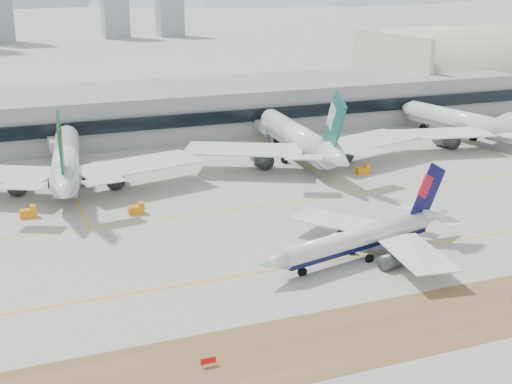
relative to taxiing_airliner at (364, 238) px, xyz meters
name	(u,v)px	position (x,y,z in m)	size (l,w,h in m)	color
ground	(269,259)	(-17.06, 5.69, -3.86)	(3000.00, 3000.00, 0.00)	#9F9D94
taxiing_airliner	(364,238)	(0.00, 0.00, 0.00)	(47.08, 40.28, 16.00)	white
widebody_eva	(66,162)	(-45.78, 67.03, 2.66)	(68.05, 67.20, 24.51)	white
widebody_cathay	(300,140)	(18.48, 67.46, 2.74)	(69.39, 68.19, 24.83)	white
widebody_china_air	(469,124)	(78.15, 70.04, 2.19)	(62.92, 62.29, 22.75)	white
terminal	(133,112)	(-17.06, 120.53, 3.65)	(280.00, 43.10, 15.00)	gray
hangar	(476,96)	(137.51, 140.69, -3.72)	(91.00, 60.00, 60.00)	beige
hold_sign_left	(208,361)	(-39.60, -26.31, -2.98)	(2.20, 0.15, 1.35)	red
gse_c	(363,170)	(29.22, 50.57, -2.81)	(3.55, 2.00, 2.60)	orange
gse_b	(137,209)	(-34.27, 40.75, -2.81)	(3.55, 2.00, 2.60)	orange
gse_extra	(29,213)	(-56.81, 47.39, -2.81)	(3.55, 2.00, 2.60)	orange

